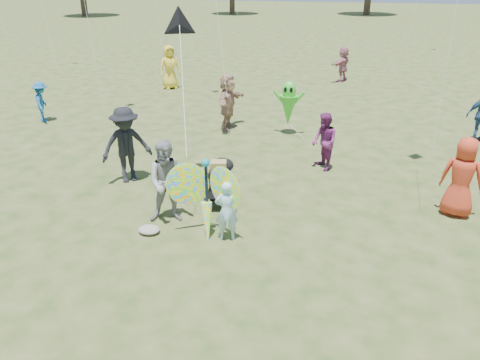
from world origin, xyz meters
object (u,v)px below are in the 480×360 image
object	(u,v)px
crowd_e	(324,142)
crowd_i	(42,102)
crowd_b	(126,145)
jogging_stroller	(220,179)
child_girl	(227,211)
butterfly_kite	(207,198)
crowd_d	(228,102)
adult_man	(168,182)
crowd_j	(343,64)
crowd_g	(170,67)
crowd_a	(462,177)
alien_kite	(288,105)

from	to	relation	value
crowd_e	crowd_i	xyz separation A→B (m)	(-9.94, 1.98, -0.07)
crowd_b	jogging_stroller	distance (m)	2.72
child_girl	butterfly_kite	world-z (taller)	butterfly_kite
butterfly_kite	crowd_d	bearing A→B (deg)	102.14
adult_man	child_girl	bearing A→B (deg)	-34.52
crowd_j	adult_man	bearing A→B (deg)	13.80
adult_man	jogging_stroller	bearing A→B (deg)	33.34
crowd_g	crowd_i	bearing A→B (deg)	-153.75
child_girl	crowd_a	size ratio (longest dim) A/B	0.71
butterfly_kite	crowd_i	bearing A→B (deg)	142.94
crowd_a	jogging_stroller	size ratio (longest dim) A/B	1.59
crowd_i	crowd_a	bearing A→B (deg)	-135.08
child_girl	crowd_d	xyz separation A→B (m)	(-1.89, 6.90, 0.30)
crowd_b	crowd_e	xyz separation A→B (m)	(4.68, 2.00, -0.19)
child_girl	jogging_stroller	bearing A→B (deg)	-82.44
crowd_a	crowd_e	size ratio (longest dim) A/B	1.15
crowd_g	crowd_e	bearing A→B (deg)	-87.56
child_girl	crowd_a	xyz separation A→B (m)	(4.57, 2.23, 0.26)
crowd_a	jogging_stroller	distance (m)	5.19
crowd_a	crowd_d	distance (m)	7.97
child_girl	crowd_g	distance (m)	13.40
butterfly_kite	alien_kite	size ratio (longest dim) A/B	1.05
adult_man	crowd_g	size ratio (longest dim) A/B	0.94
child_girl	crowd_a	distance (m)	5.09
crowd_b	butterfly_kite	world-z (taller)	crowd_b
crowd_d	crowd_g	distance (m)	6.52
crowd_j	crowd_g	bearing A→B (deg)	-40.81
crowd_d	crowd_g	size ratio (longest dim) A/B	0.97
alien_kite	crowd_b	bearing A→B (deg)	-125.24
alien_kite	adult_man	bearing A→B (deg)	-103.48
adult_man	butterfly_kite	xyz separation A→B (m)	(0.96, -0.40, -0.05)
crowd_d	crowd_g	bearing A→B (deg)	46.36
crowd_e	child_girl	bearing A→B (deg)	-50.20
crowd_a	crowd_e	xyz separation A→B (m)	(-3.05, 1.89, -0.11)
crowd_a	crowd_j	size ratio (longest dim) A/B	1.08
crowd_g	child_girl	bearing A→B (deg)	-104.70
adult_man	crowd_a	world-z (taller)	adult_man
crowd_b	butterfly_kite	size ratio (longest dim) A/B	1.04
crowd_e	crowd_g	distance (m)	10.87
crowd_j	crowd_a	bearing A→B (deg)	37.86
jogging_stroller	butterfly_kite	size ratio (longest dim) A/B	0.60
crowd_i	butterfly_kite	size ratio (longest dim) A/B	0.76
crowd_e	alien_kite	bearing A→B (deg)	177.10
crowd_b	butterfly_kite	bearing A→B (deg)	-77.52
crowd_i	crowd_e	bearing A→B (deg)	-129.76
adult_man	crowd_g	bearing A→B (deg)	95.40
crowd_b	jogging_stroller	size ratio (longest dim) A/B	1.73
crowd_d	child_girl	bearing A→B (deg)	-157.41
butterfly_kite	crowd_e	bearing A→B (deg)	64.56
crowd_b	crowd_g	size ratio (longest dim) A/B	1.01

